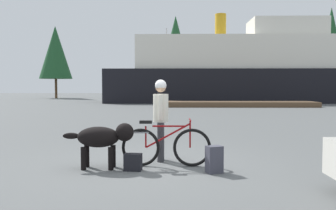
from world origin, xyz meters
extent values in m
plane|color=#595B5B|center=(0.00, 0.00, 0.00)|extent=(160.00, 160.00, 0.00)
torus|color=black|center=(0.82, -0.06, 0.37)|extent=(0.75, 0.06, 0.75)
torus|color=black|center=(-0.18, -0.06, 0.37)|extent=(0.75, 0.06, 0.75)
cube|color=maroon|center=(0.37, -0.06, 0.79)|extent=(0.64, 0.03, 0.03)
cube|color=maroon|center=(0.35, -0.06, 0.61)|extent=(0.86, 0.03, 0.49)
cylinder|color=maroon|center=(-0.08, -0.06, 0.58)|extent=(0.03, 0.03, 0.42)
cylinder|color=maroon|center=(0.78, -0.06, 0.63)|extent=(0.03, 0.03, 0.52)
cube|color=black|center=(-0.08, -0.06, 0.87)|extent=(0.24, 0.10, 0.06)
cylinder|color=maroon|center=(0.78, -0.06, 0.91)|extent=(0.03, 0.44, 0.03)
cube|color=slate|center=(-0.20, -0.06, 0.67)|extent=(0.36, 0.14, 0.02)
cylinder|color=#333338|center=(0.19, 0.58, 0.41)|extent=(0.14, 0.14, 0.82)
cylinder|color=#333338|center=(0.19, 0.36, 0.41)|extent=(0.14, 0.14, 0.82)
cylinder|color=silver|center=(0.19, 0.47, 1.12)|extent=(0.32, 0.32, 0.58)
cylinder|color=silver|center=(0.19, 0.69, 1.15)|extent=(0.09, 0.09, 0.51)
cylinder|color=silver|center=(0.19, 0.25, 1.15)|extent=(0.09, 0.09, 0.51)
sphere|color=tan|center=(0.19, 0.47, 1.56)|extent=(0.22, 0.22, 0.22)
sphere|color=white|center=(0.19, 0.47, 1.59)|extent=(0.24, 0.24, 0.24)
ellipsoid|color=black|center=(-0.97, -0.25, 0.60)|extent=(0.81, 0.47, 0.40)
sphere|color=black|center=(-0.47, -0.25, 0.70)|extent=(0.35, 0.35, 0.35)
ellipsoid|color=black|center=(-1.49, -0.25, 0.62)|extent=(0.32, 0.12, 0.12)
cylinder|color=black|center=(-0.71, -0.12, 0.21)|extent=(0.10, 0.10, 0.43)
cylinder|color=black|center=(-0.71, -0.37, 0.21)|extent=(0.10, 0.10, 0.43)
cylinder|color=black|center=(-1.23, -0.12, 0.21)|extent=(0.10, 0.10, 0.43)
cylinder|color=black|center=(-1.23, -0.37, 0.21)|extent=(0.10, 0.10, 0.43)
cube|color=#3F3F4C|center=(1.20, -0.55, 0.25)|extent=(0.33, 0.28, 0.49)
cube|color=black|center=(-0.29, -0.42, 0.16)|extent=(0.34, 0.22, 0.32)
cube|color=brown|center=(5.41, 21.06, 0.20)|extent=(12.13, 2.93, 0.40)
cube|color=black|center=(8.64, 28.89, 1.62)|extent=(29.61, 7.00, 3.23)
cube|color=silver|center=(8.64, 28.89, 4.83)|extent=(23.69, 5.88, 3.20)
cube|color=silver|center=(11.60, 28.89, 7.33)|extent=(7.11, 4.20, 1.80)
cylinder|color=#BF8C19|center=(5.09, 28.89, 7.63)|extent=(1.10, 1.10, 2.40)
ellipsoid|color=navy|center=(-0.44, 34.40, 0.45)|extent=(6.72, 1.88, 0.90)
cylinder|color=#B2B2B7|center=(-0.44, 34.40, 4.62)|extent=(0.14, 0.14, 7.43)
cylinder|color=#B2B2B7|center=(-1.45, 34.40, 2.10)|extent=(3.03, 0.10, 0.10)
cylinder|color=#4C331E|center=(-15.69, 41.07, 1.33)|extent=(0.33, 0.33, 2.67)
cone|color=#1E4C28|center=(-15.69, 41.07, 6.24)|extent=(4.38, 4.38, 7.14)
cylinder|color=#4C331E|center=(0.63, 39.26, 1.32)|extent=(0.39, 0.39, 2.64)
cone|color=#1E4C28|center=(0.63, 39.26, 6.68)|extent=(4.27, 4.27, 8.08)
cylinder|color=#4C331E|center=(21.43, 41.10, 1.43)|extent=(0.38, 0.38, 2.85)
cone|color=#1E4C28|center=(21.43, 41.10, 7.50)|extent=(4.00, 4.00, 9.30)
camera|label=1|loc=(0.48, -6.91, 1.56)|focal=37.80mm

